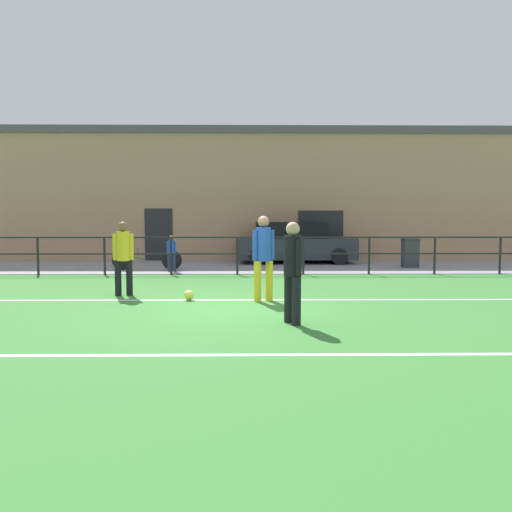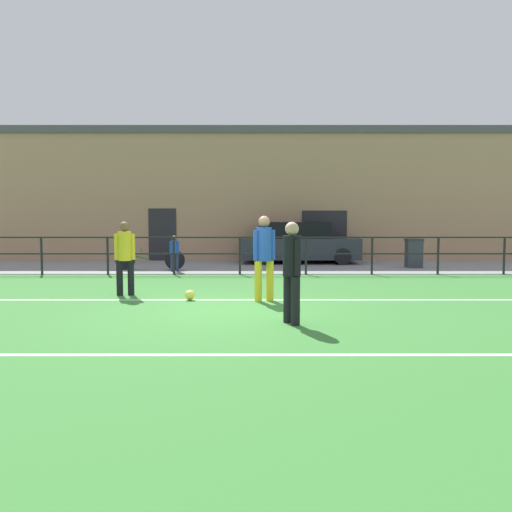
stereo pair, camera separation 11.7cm
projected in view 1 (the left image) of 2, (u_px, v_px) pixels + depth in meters
name	position (u px, v px, depth m)	size (l,w,h in m)	color
ground	(229.00, 311.00, 9.31)	(60.00, 44.00, 0.04)	#387A33
field_line_touchline	(232.00, 300.00, 10.49)	(36.00, 0.11, 0.00)	white
field_line_hash	(220.00, 355.00, 6.25)	(36.00, 0.11, 0.00)	white
pavement_strip	(239.00, 266.00, 17.78)	(48.00, 5.00, 0.02)	gray
perimeter_fence	(237.00, 250.00, 15.24)	(36.07, 0.07, 1.15)	black
clubhouse_facade	(241.00, 195.00, 21.27)	(28.00, 2.56, 5.37)	tan
player_goalkeeper	(293.00, 266.00, 8.06)	(0.29, 0.41, 1.64)	black
player_striker	(263.00, 253.00, 10.29)	(0.45, 0.31, 1.75)	gold
player_winger	(123.00, 254.00, 11.04)	(0.44, 0.28, 1.62)	black
soccer_ball_match	(189.00, 295.00, 10.45)	(0.21, 0.21, 0.21)	#E5E04C
spectator_child	(172.00, 251.00, 15.98)	(0.31, 0.20, 1.14)	#232D4C
parked_car_red	(295.00, 243.00, 19.16)	(4.39, 1.93, 1.54)	#282D38
bicycle_parked_1	(147.00, 260.00, 16.42)	(2.27, 0.04, 0.75)	black
trash_bin_0	(410.00, 253.00, 17.36)	(0.54, 0.46, 0.99)	#33383D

